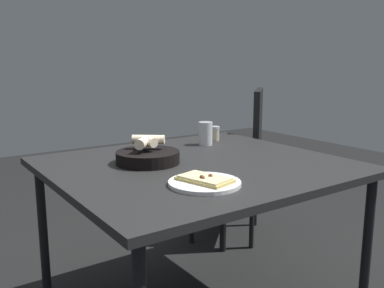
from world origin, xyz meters
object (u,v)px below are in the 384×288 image
at_px(beer_glass, 205,135).
at_px(pepper_shaker, 215,134).
at_px(dining_table, 198,175).
at_px(chair_near, 240,155).
at_px(pizza_plate, 205,182).
at_px(bread_basket, 147,155).

bearing_deg(beer_glass, pepper_shaker, -149.64).
relative_size(dining_table, chair_near, 1.21).
xyz_separation_m(pizza_plate, pepper_shaker, (-0.54, -0.64, 0.02)).
bearing_deg(bread_basket, chair_near, -152.62).
bearing_deg(chair_near, pizza_plate, 43.21).
xyz_separation_m(pizza_plate, beer_glass, (-0.43, -0.57, 0.04)).
bearing_deg(pizza_plate, beer_glass, -126.83).
xyz_separation_m(dining_table, pepper_shaker, (-0.37, -0.36, 0.09)).
xyz_separation_m(bread_basket, chair_near, (-0.95, -0.49, -0.22)).
bearing_deg(pepper_shaker, beer_glass, 30.36).
relative_size(pepper_shaker, chair_near, 0.08).
bearing_deg(chair_near, beer_glass, 31.42).
relative_size(bread_basket, pepper_shaker, 3.44).
distance_m(pepper_shaker, chair_near, 0.52).
bearing_deg(dining_table, chair_near, -141.81).
bearing_deg(chair_near, dining_table, 38.19).
distance_m(bread_basket, pepper_shaker, 0.60).
bearing_deg(pizza_plate, bread_basket, -88.85).
distance_m(dining_table, pizza_plate, 0.33).
height_order(bread_basket, pepper_shaker, bread_basket).
xyz_separation_m(bread_basket, beer_glass, (-0.44, -0.18, 0.02)).
bearing_deg(beer_glass, chair_near, -148.58).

